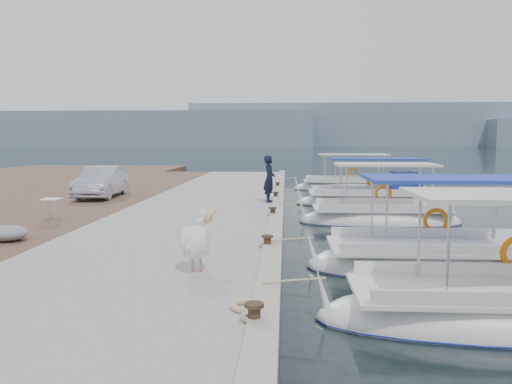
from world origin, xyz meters
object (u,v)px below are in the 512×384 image
(fishing_caique_d, at_px, (374,201))
(fisherman, at_px, (269,179))
(parked_car, at_px, (102,182))
(fishing_caique_e, at_px, (350,188))
(fishing_caique_c, at_px, (380,220))
(fishing_caique_b, at_px, (436,264))
(pelican, at_px, (197,240))

(fishing_caique_d, xyz_separation_m, fisherman, (-4.90, -3.32, 1.29))
(fisherman, xyz_separation_m, parked_car, (-7.66, 1.39, -0.28))
(fishing_caique_e, relative_size, fisherman, 3.58)
(fisherman, bearing_deg, fishing_caique_e, -18.25)
(fishing_caique_c, bearing_deg, fishing_caique_e, 87.83)
(fishing_caique_e, bearing_deg, fishing_caique_b, -91.11)
(fishing_caique_d, bearing_deg, fisherman, -145.86)
(fisherman, bearing_deg, pelican, -179.73)
(fishing_caique_d, distance_m, parked_car, 12.74)
(fishing_caique_c, xyz_separation_m, fishing_caique_e, (0.48, 12.55, -0.00))
(fishing_caique_e, xyz_separation_m, fisherman, (-4.68, -10.47, 1.35))
(fishing_caique_c, relative_size, fisherman, 3.09)
(parked_car, bearing_deg, fishing_caique_c, -19.48)
(fishing_caique_e, xyz_separation_m, pelican, (-5.75, -21.52, 0.99))
(fishing_caique_c, height_order, parked_car, fishing_caique_c)
(fishing_caique_d, relative_size, fishing_caique_e, 1.03)
(fishing_caique_c, xyz_separation_m, fishing_caique_d, (0.69, 5.40, 0.06))
(fishing_caique_d, xyz_separation_m, pelican, (-5.97, -14.37, 0.92))
(fishing_caique_b, bearing_deg, fisherman, 116.19)
(parked_car, bearing_deg, fisherman, -13.45)
(fishing_caique_e, xyz_separation_m, parked_car, (-12.34, -9.08, 1.07))
(fishing_caique_b, relative_size, pelican, 4.03)
(fishing_caique_b, bearing_deg, pelican, -156.91)
(fishing_caique_c, bearing_deg, pelican, -120.48)
(fishing_caique_c, distance_m, fishing_caique_e, 12.56)
(fishing_caique_b, distance_m, fishing_caique_e, 19.23)
(fishing_caique_c, height_order, pelican, fishing_caique_c)
(fishing_caique_e, bearing_deg, fishing_caique_c, -92.17)
(fishing_caique_b, height_order, fishing_caique_e, same)
(fishing_caique_b, xyz_separation_m, fisherman, (-4.31, 8.76, 1.35))
(fishing_caique_c, relative_size, fishing_caique_e, 0.86)
(fishing_caique_b, relative_size, fishing_caique_e, 0.89)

